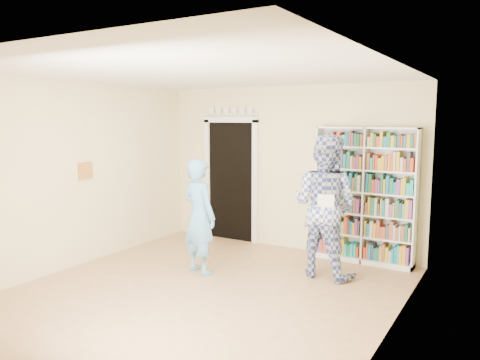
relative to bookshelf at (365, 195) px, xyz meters
The scene contains 11 objects.
floor 2.90m from the bookshelf, 119.94° to the right, with size 5.00×5.00×0.00m, color #A3724F.
ceiling 3.18m from the bookshelf, 119.94° to the right, with size 5.00×5.00×0.00m, color white.
wall_back 1.40m from the bookshelf, behind, with size 4.50×4.50×0.00m, color beige.
wall_left 4.31m from the bookshelf, 146.93° to the right, with size 5.00×5.00×0.00m, color beige.
wall_right 2.53m from the bookshelf, 69.00° to the right, with size 5.00×5.00×0.00m, color beige.
bookshelf is the anchor object (origin of this frame).
doorway 2.46m from the bookshelf, behind, with size 1.10×0.08×2.43m.
wall_art 4.19m from the bookshelf, 149.08° to the right, with size 0.03×0.25×0.25m, color brown.
man_blue 2.50m from the bookshelf, 137.96° to the right, with size 0.59×0.39×1.62m, color #5B99CA.
man_plaid 0.94m from the bookshelf, 109.02° to the right, with size 0.96×0.74×1.97m, color #304192.
paper_sheet 1.17m from the bookshelf, 99.26° to the right, with size 0.22×0.01×0.31m, color white.
Camera 1 is at (3.28, -4.55, 2.17)m, focal length 35.00 mm.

